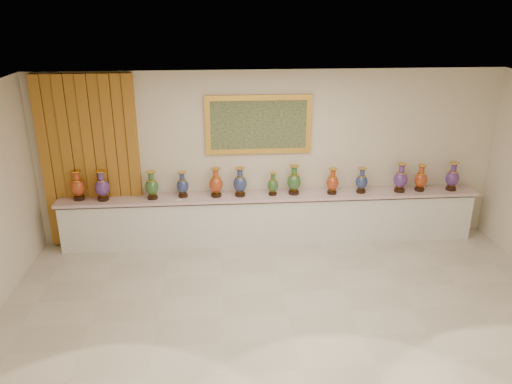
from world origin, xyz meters
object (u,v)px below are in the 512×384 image
at_px(vase_2, 152,186).
at_px(counter, 270,219).
at_px(vase_1, 102,187).
at_px(vase_0, 78,187).

bearing_deg(vase_2, counter, 1.20).
distance_m(counter, vase_1, 2.93).
bearing_deg(vase_0, counter, -0.26).
bearing_deg(counter, vase_0, 179.74).
relative_size(counter, vase_2, 14.82).
xyz_separation_m(vase_1, vase_2, (0.82, -0.00, -0.01)).
xyz_separation_m(counter, vase_1, (-2.84, -0.04, 0.70)).
distance_m(vase_0, vase_2, 1.23).
height_order(vase_0, vase_1, vase_1).
bearing_deg(vase_0, vase_2, -2.66).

